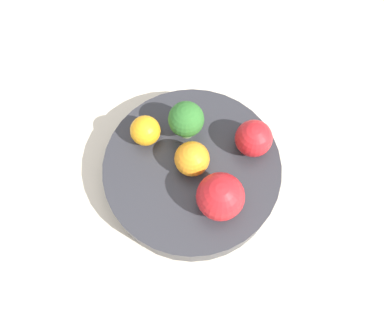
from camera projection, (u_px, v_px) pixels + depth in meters
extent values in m
plane|color=gray|center=(192.00, 182.00, 0.55)|extent=(6.00, 6.00, 0.00)
cube|color=beige|center=(192.00, 179.00, 0.54)|extent=(1.20, 1.20, 0.02)
cylinder|color=#2D2D33|center=(192.00, 171.00, 0.51)|extent=(0.23, 0.23, 0.04)
cylinder|color=#8CB76B|center=(186.00, 129.00, 0.50)|extent=(0.02, 0.02, 0.02)
sphere|color=#2D6B28|center=(186.00, 119.00, 0.47)|extent=(0.05, 0.05, 0.05)
sphere|color=red|center=(220.00, 196.00, 0.44)|extent=(0.06, 0.06, 0.06)
sphere|color=red|center=(254.00, 138.00, 0.48)|extent=(0.05, 0.05, 0.05)
sphere|color=orange|center=(145.00, 131.00, 0.48)|extent=(0.04, 0.04, 0.04)
sphere|color=orange|center=(197.00, 159.00, 0.47)|extent=(0.04, 0.04, 0.04)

